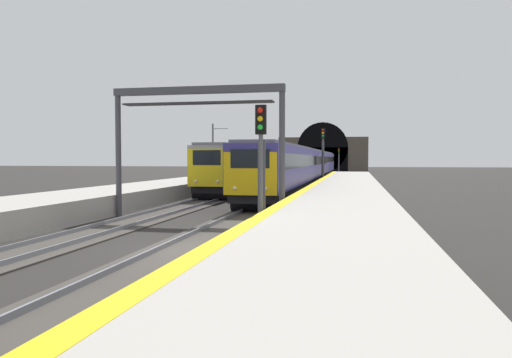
{
  "coord_description": "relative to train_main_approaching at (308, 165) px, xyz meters",
  "views": [
    {
      "loc": [
        -14.48,
        -5.22,
        2.89
      ],
      "look_at": [
        16.32,
        1.09,
        1.58
      ],
      "focal_mm": 34.32,
      "sensor_mm": 36.0,
      "label": 1
    }
  ],
  "objects": [
    {
      "name": "tunnel_portal",
      "position": [
        59.95,
        2.32,
        1.72
      ],
      "size": [
        2.72,
        20.52,
        11.49
      ],
      "color": "#51473D",
      "rests_on": "ground_plane"
    },
    {
      "name": "platform_right",
      "position": [
        -39.87,
        -4.48,
        -1.71
      ],
      "size": [
        112.0,
        4.92,
        1.06
      ],
      "primitive_type": "cube",
      "color": "#ADA89E",
      "rests_on": "ground_plane"
    },
    {
      "name": "track_main_line",
      "position": [
        -39.87,
        -0.0,
        -2.2
      ],
      "size": [
        160.0,
        2.68,
        0.21
      ],
      "color": "#423D38",
      "rests_on": "ground_plane"
    },
    {
      "name": "platform_right_edge_strip",
      "position": [
        -39.87,
        -2.27,
        -1.18
      ],
      "size": [
        112.0,
        0.5,
        0.01
      ],
      "primitive_type": "cube",
      "color": "yellow",
      "rests_on": "platform_right"
    },
    {
      "name": "track_adjacent_line",
      "position": [
        -39.87,
        4.64,
        -2.2
      ],
      "size": [
        160.0,
        2.6,
        0.21
      ],
      "color": "#423D38",
      "rests_on": "ground_plane"
    },
    {
      "name": "railway_signal_near",
      "position": [
        -37.15,
        -1.87,
        0.69
      ],
      "size": [
        0.39,
        0.38,
        4.81
      ],
      "rotation": [
        0.0,
        0.0,
        3.14
      ],
      "color": "#4C4C54",
      "rests_on": "ground_plane"
    },
    {
      "name": "train_main_approaching",
      "position": [
        0.0,
        0.0,
        0.0
      ],
      "size": [
        61.01,
        3.0,
        3.88
      ],
      "rotation": [
        0.0,
        0.0,
        3.14
      ],
      "color": "navy",
      "rests_on": "ground_plane"
    },
    {
      "name": "ground_plane",
      "position": [
        -39.87,
        -0.0,
        -2.24
      ],
      "size": [
        320.0,
        320.0,
        0.0
      ],
      "primitive_type": "plane",
      "color": "#282623"
    },
    {
      "name": "train_adjacent_platform",
      "position": [
        6.87,
        4.64,
        0.03
      ],
      "size": [
        60.4,
        3.06,
        3.99
      ],
      "rotation": [
        0.0,
        0.0,
        3.16
      ],
      "color": "gray",
      "rests_on": "ground_plane"
    },
    {
      "name": "overhead_signal_gantry",
      "position": [
        -31.71,
        2.32,
        2.61
      ],
      "size": [
        0.7,
        8.57,
        6.37
      ],
      "color": "#3F3F47",
      "rests_on": "ground_plane"
    },
    {
      "name": "railway_signal_mid",
      "position": [
        -3.6,
        -1.87,
        1.37
      ],
      "size": [
        0.39,
        0.38,
        6.04
      ],
      "rotation": [
        0.0,
        0.0,
        3.14
      ],
      "color": "#38383D",
      "rests_on": "ground_plane"
    },
    {
      "name": "catenary_mast_near",
      "position": [
        3.3,
        11.95,
        1.44
      ],
      "size": [
        0.22,
        1.97,
        7.16
      ],
      "color": "#595B60",
      "rests_on": "ground_plane"
    },
    {
      "name": "railway_signal_far",
      "position": [
        44.31,
        -1.87,
        0.81
      ],
      "size": [
        0.39,
        0.38,
        5.03
      ],
      "rotation": [
        0.0,
        0.0,
        3.14
      ],
      "color": "#4C4C54",
      "rests_on": "ground_plane"
    }
  ]
}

